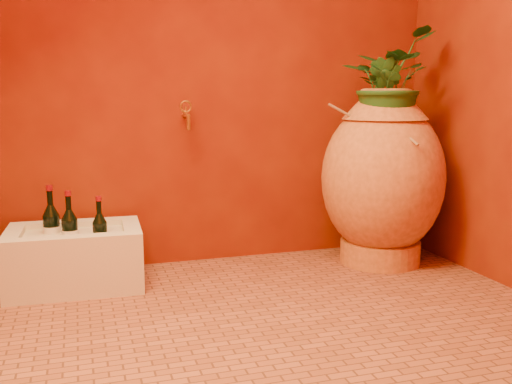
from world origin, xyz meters
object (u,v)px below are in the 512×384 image
object	(u,v)px
stone_basin	(75,259)
wine_bottle_b	(100,235)
wine_bottle_a	(70,233)
wine_bottle_c	(52,229)
amphora	(383,178)
wall_tap	(186,114)

from	to	relation	value
stone_basin	wine_bottle_b	distance (m)	0.19
wine_bottle_a	wine_bottle_c	distance (m)	0.11
amphora	wall_tap	distance (m)	1.15
wine_bottle_a	wall_tap	distance (m)	0.87
wine_bottle_a	wall_tap	bearing A→B (deg)	18.67
stone_basin	wine_bottle_b	xyz separation A→B (m)	(0.12, -0.06, 0.13)
wine_bottle_b	wall_tap	xyz separation A→B (m)	(0.49, 0.25, 0.58)
amphora	wine_bottle_c	bearing A→B (deg)	175.74
wine_bottle_b	wall_tap	bearing A→B (deg)	27.49
amphora	stone_basin	distance (m)	1.71
amphora	wine_bottle_c	xyz separation A→B (m)	(-1.77, 0.13, -0.20)
wine_bottle_b	wall_tap	distance (m)	0.80
amphora	stone_basin	world-z (taller)	amphora
amphora	wine_bottle_a	bearing A→B (deg)	178.04
wall_tap	wine_bottle_c	bearing A→B (deg)	-169.09
amphora	stone_basin	bearing A→B (deg)	177.24
wine_bottle_b	wine_bottle_c	distance (m)	0.26
stone_basin	amphora	bearing A→B (deg)	-2.76
wine_bottle_a	wine_bottle_c	bearing A→B (deg)	139.42
wine_bottle_a	stone_basin	bearing A→B (deg)	53.00
stone_basin	wine_bottle_a	xyz separation A→B (m)	(-0.02, -0.02, 0.14)
amphora	wine_bottle_c	size ratio (longest dim) A/B	2.85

